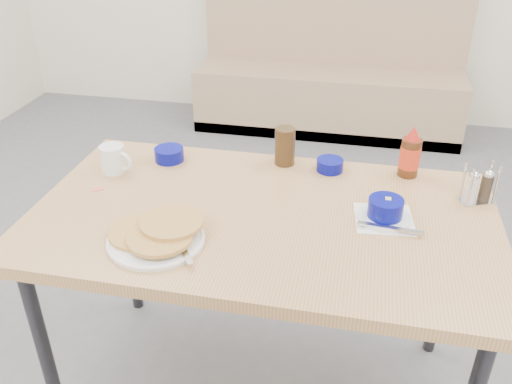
% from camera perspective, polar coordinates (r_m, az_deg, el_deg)
% --- Properties ---
extents(booth_bench, '(1.90, 0.56, 1.22)m').
position_cam_1_polar(booth_bench, '(4.11, 7.71, 11.56)').
color(booth_bench, tan).
rests_on(booth_bench, ground).
extents(dining_table, '(1.40, 0.80, 0.76)m').
position_cam_1_polar(dining_table, '(1.67, 0.69, -4.03)').
color(dining_table, tan).
rests_on(dining_table, ground).
extents(pancake_plate, '(0.28, 0.27, 0.05)m').
position_cam_1_polar(pancake_plate, '(1.53, -10.39, -4.50)').
color(pancake_plate, white).
rests_on(pancake_plate, dining_table).
extents(coffee_mug, '(0.12, 0.08, 0.09)m').
position_cam_1_polar(coffee_mug, '(1.91, -14.74, 3.40)').
color(coffee_mug, white).
rests_on(coffee_mug, dining_table).
extents(grits_setting, '(0.20, 0.19, 0.07)m').
position_cam_1_polar(grits_setting, '(1.63, 13.44, -1.97)').
color(grits_setting, white).
rests_on(grits_setting, dining_table).
extents(creamer_bowl, '(0.10, 0.10, 0.05)m').
position_cam_1_polar(creamer_bowl, '(1.96, -9.12, 3.93)').
color(creamer_bowl, '#050978').
rests_on(creamer_bowl, dining_table).
extents(butter_bowl, '(0.09, 0.09, 0.04)m').
position_cam_1_polar(butter_bowl, '(1.88, 7.78, 2.82)').
color(butter_bowl, '#050978').
rests_on(butter_bowl, dining_table).
extents(amber_tumbler, '(0.07, 0.07, 0.13)m').
position_cam_1_polar(amber_tumbler, '(1.90, 3.06, 4.83)').
color(amber_tumbler, '#392612').
rests_on(amber_tumbler, dining_table).
extents(condiment_caddy, '(0.12, 0.10, 0.13)m').
position_cam_1_polar(condiment_caddy, '(1.81, 22.38, 0.31)').
color(condiment_caddy, silver).
rests_on(condiment_caddy, dining_table).
extents(syrup_bottle, '(0.07, 0.07, 0.18)m').
position_cam_1_polar(syrup_bottle, '(1.88, 15.91, 3.80)').
color(syrup_bottle, '#47230F').
rests_on(syrup_bottle, dining_table).
extents(sugar_wrapper, '(0.04, 0.04, 0.00)m').
position_cam_1_polar(sugar_wrapper, '(1.83, -16.37, 0.28)').
color(sugar_wrapper, '#D86348').
rests_on(sugar_wrapper, dining_table).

